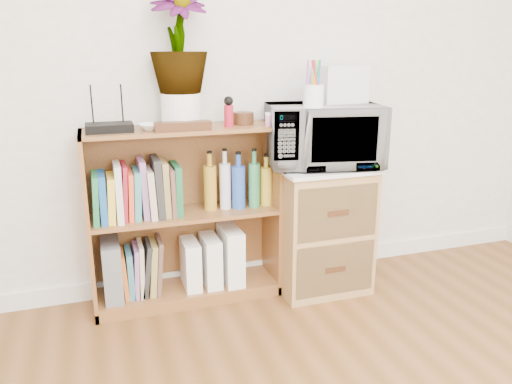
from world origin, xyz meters
name	(u,v)px	position (x,y,z in m)	size (l,w,h in m)	color
skirting_board	(241,270)	(0.00, 2.24, 0.05)	(4.00, 0.02, 0.10)	white
bookshelf	(185,216)	(-0.35, 2.10, 0.47)	(1.00, 0.30, 0.95)	brown
wicker_unit	(319,228)	(0.40, 2.02, 0.35)	(0.50, 0.45, 0.70)	#9E7542
microwave	(323,135)	(0.40, 2.02, 0.88)	(0.60, 0.40, 0.33)	white
pen_cup	(313,96)	(0.29, 1.91, 1.11)	(0.10, 0.10, 0.11)	white
small_appliance	(340,84)	(0.53, 2.09, 1.15)	(0.25, 0.21, 0.20)	silver
router	(109,128)	(-0.70, 2.08, 0.97)	(0.22, 0.15, 0.04)	black
white_bowl	(152,127)	(-0.50, 2.07, 0.97)	(0.13, 0.13, 0.03)	white
plant_pot	(181,110)	(-0.34, 2.12, 1.04)	(0.20, 0.20, 0.17)	white
potted_plant	(178,41)	(-0.34, 2.12, 1.37)	(0.28, 0.28, 0.50)	#417F33
trinket_box	(183,126)	(-0.36, 2.00, 0.97)	(0.27, 0.07, 0.04)	#3B1F10
kokeshi_doll	(229,116)	(-0.11, 2.06, 1.00)	(0.05, 0.05, 0.11)	#A91429
wooden_bowl	(243,118)	(-0.02, 2.11, 0.98)	(0.11, 0.11, 0.06)	#36200E
paint_jars	(274,121)	(0.12, 2.01, 0.98)	(0.11, 0.04, 0.05)	pink
file_box	(112,269)	(-0.75, 2.10, 0.23)	(0.09, 0.25, 0.31)	slate
magazine_holder_left	(191,264)	(-0.33, 2.09, 0.20)	(0.08, 0.21, 0.26)	white
magazine_holder_mid	(211,260)	(-0.22, 2.09, 0.21)	(0.09, 0.22, 0.27)	white
magazine_holder_right	(231,255)	(-0.11, 2.09, 0.23)	(0.10, 0.25, 0.31)	white
cookbooks	(138,192)	(-0.59, 2.10, 0.63)	(0.44, 0.20, 0.31)	#1E7240
liquor_bottles	(237,180)	(-0.06, 2.10, 0.65)	(0.38, 0.07, 0.32)	#B48421
lower_books	(142,269)	(-0.59, 2.10, 0.21)	(0.22, 0.19, 0.30)	#BD5F21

